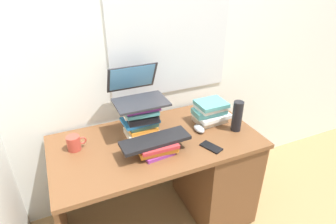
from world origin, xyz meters
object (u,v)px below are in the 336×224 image
object	(u,v)px
desk	(201,169)
mug	(74,143)
book_stack_side	(211,112)
computer_mouse	(199,129)
book_stack_keyboard_riser	(156,147)
book_stack_tall	(141,119)
laptop	(137,92)
water_bottle	(237,116)
keyboard	(155,140)
cell_phone	(211,147)

from	to	relation	value
desk	mug	xyz separation A→B (m)	(-0.83, 0.14, 0.38)
book_stack_side	computer_mouse	distance (m)	0.17
book_stack_keyboard_riser	book_stack_side	world-z (taller)	book_stack_side
book_stack_tall	book_stack_keyboard_riser	xyz separation A→B (m)	(0.01, -0.23, -0.08)
laptop	book_stack_keyboard_riser	bearing A→B (deg)	-88.17
book_stack_keyboard_riser	water_bottle	world-z (taller)	water_bottle
mug	desk	bearing A→B (deg)	-9.44
book_stack_side	keyboard	size ratio (longest dim) A/B	0.62
mug	book_stack_tall	bearing A→B (deg)	-0.18
computer_mouse	cell_phone	xyz separation A→B (m)	(-0.03, -0.20, -0.01)
laptop	cell_phone	xyz separation A→B (m)	(0.34, -0.40, -0.28)
book_stack_side	computer_mouse	world-z (taller)	book_stack_side
book_stack_keyboard_riser	computer_mouse	distance (m)	0.37
book_stack_keyboard_riser	desk	bearing A→B (deg)	13.36
laptop	keyboard	bearing A→B (deg)	-89.25
keyboard	water_bottle	world-z (taller)	water_bottle
laptop	keyboard	world-z (taller)	laptop
water_bottle	desk	bearing A→B (deg)	160.28
water_bottle	cell_phone	distance (m)	0.31
laptop	water_bottle	xyz separation A→B (m)	(0.60, -0.28, -0.17)
laptop	keyboard	xyz separation A→B (m)	(0.00, -0.30, -0.19)
laptop	computer_mouse	distance (m)	0.49
book_stack_keyboard_riser	water_bottle	bearing A→B (deg)	1.50
keyboard	book_stack_side	bearing A→B (deg)	17.78
water_bottle	keyboard	bearing A→B (deg)	-178.64
book_stack_tall	water_bottle	xyz separation A→B (m)	(0.61, -0.21, -0.01)
book_stack_tall	computer_mouse	distance (m)	0.40
mug	water_bottle	world-z (taller)	water_bottle
cell_phone	desk	bearing A→B (deg)	51.97
book_stack_tall	desk	bearing A→B (deg)	-19.10
desk	computer_mouse	xyz separation A→B (m)	(-0.03, 0.01, 0.35)
book_stack_keyboard_riser	cell_phone	distance (m)	0.34
cell_phone	book_stack_side	bearing A→B (deg)	38.06
keyboard	water_bottle	bearing A→B (deg)	-0.82
mug	water_bottle	xyz separation A→B (m)	(1.04, -0.21, 0.06)
book_stack_keyboard_riser	laptop	xyz separation A→B (m)	(-0.01, 0.30, 0.24)
book_stack_tall	book_stack_side	world-z (taller)	book_stack_tall
book_stack_keyboard_riser	book_stack_side	distance (m)	0.52
laptop	keyboard	size ratio (longest dim) A/B	0.80
laptop	cell_phone	world-z (taller)	laptop
keyboard	cell_phone	size ratio (longest dim) A/B	3.09
keyboard	laptop	bearing A→B (deg)	88.58
book_stack_keyboard_riser	water_bottle	distance (m)	0.60
cell_phone	book_stack_tall	bearing A→B (deg)	114.39
desk	cell_phone	distance (m)	0.39
keyboard	desk	bearing A→B (deg)	10.81
book_stack_keyboard_riser	laptop	size ratio (longest dim) A/B	0.72
desk	book_stack_keyboard_riser	size ratio (longest dim) A/B	5.52
book_stack_side	cell_phone	xyz separation A→B (m)	(-0.16, -0.28, -0.08)
desk	laptop	size ratio (longest dim) A/B	3.97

